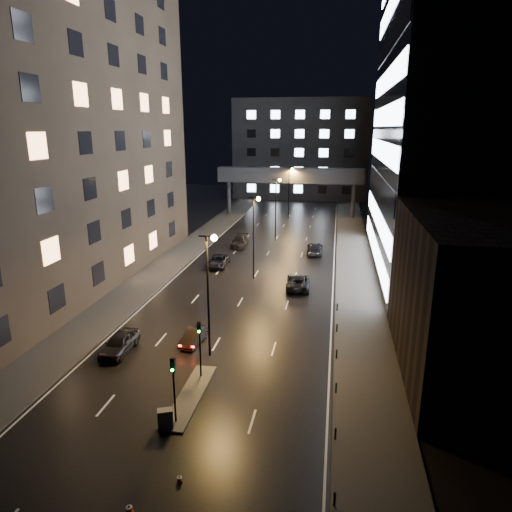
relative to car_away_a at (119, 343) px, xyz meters
The scene contains 25 objects.
ground 33.65m from the car_away_a, 77.16° to the left, with size 160.00×160.00×0.00m, color black.
sidewalk_left 28.26m from the car_away_a, 100.25° to the left, with size 5.00×110.00×0.15m, color #383533.
sidewalk_right 34.24m from the car_away_a, 54.30° to the left, with size 5.00×110.00×0.15m, color #383533.
building_left 29.60m from the car_away_a, 131.82° to the left, with size 15.00×48.00×40.00m, color #2D2319.
building_right_low 28.02m from the car_away_a, ahead, with size 10.00×18.00×12.00m, color black.
building_right_glass 48.52m from the car_away_a, 41.57° to the left, with size 20.00×36.00×45.00m, color black.
building_far 91.85m from the car_away_a, 85.29° to the left, with size 34.00×14.00×25.00m, color #333335.
skybridge 63.69m from the car_away_a, 83.21° to the left, with size 30.00×3.00×10.00m.
median_island 9.38m from the car_away_a, 33.80° to the right, with size 1.60×8.00×0.15m, color #383533.
traffic_signal_near 8.54m from the car_away_a, 19.23° to the right, with size 0.28×0.34×4.40m.
traffic_signal_far 11.53m from the car_away_a, 46.57° to the right, with size 0.28×0.34×4.40m.
bollard_row 17.69m from the car_away_a, ahead, with size 0.12×25.12×0.90m.
streetlight_near 9.55m from the car_away_a, ahead, with size 1.45×0.50×10.15m.
streetlight_mid_a 22.87m from the car_away_a, 69.84° to the left, with size 1.45×0.50×10.15m.
streetlight_mid_b 41.89m from the car_away_a, 79.40° to the left, with size 1.45×0.50×10.15m.
streetlight_far 61.54m from the car_away_a, 82.84° to the left, with size 1.45×0.50×10.15m.
car_away_a is the anchor object (origin of this frame).
car_away_b 6.18m from the car_away_a, 25.98° to the left, with size 1.35×3.88×1.28m, color black.
car_away_c 25.00m from the car_away_a, 85.69° to the left, with size 2.44×5.30×1.47m, color black.
car_away_d 36.02m from the car_away_a, 86.01° to the left, with size 2.22×5.45×1.58m, color black.
car_toward_a 22.50m from the car_away_a, 54.18° to the left, with size 2.61×5.67×1.58m, color black.
car_toward_b 36.65m from the car_away_a, 67.05° to the left, with size 2.30×5.65×1.64m, color black.
utility_cabinet 11.56m from the car_away_a, 50.36° to the right, with size 0.92×0.56×1.24m, color #555558.
cone_a 16.13m from the car_away_a, 53.21° to the right, with size 0.33×0.33×0.45m, color red.
cone_b 17.15m from the car_away_a, 62.52° to the right, with size 0.40×0.40×0.46m, color red.
Camera 1 is at (9.59, -24.52, 17.95)m, focal length 32.00 mm.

